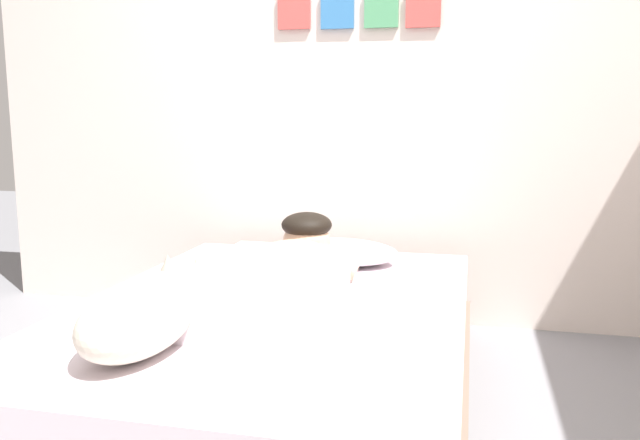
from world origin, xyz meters
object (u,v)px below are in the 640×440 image
object	(u,v)px
person_lying	(281,275)
coffee_cup	(339,268)
bed	(274,357)
dog	(146,313)
cell_phone	(215,284)
pillow	(339,252)

from	to	relation	value
person_lying	coffee_cup	world-z (taller)	person_lying
bed	coffee_cup	distance (m)	0.49
person_lying	dog	world-z (taller)	person_lying
cell_phone	bed	bearing A→B (deg)	-29.13
pillow	person_lying	distance (m)	0.65
bed	dog	size ratio (longest dim) A/B	3.32
dog	coffee_cup	size ratio (longest dim) A/B	4.60
coffee_cup	dog	bearing A→B (deg)	-111.23
pillow	person_lying	xyz separation A→B (m)	(-0.07, -0.64, 0.05)
pillow	dog	xyz separation A→B (m)	(-0.31, -1.14, 0.05)
dog	coffee_cup	world-z (taller)	dog
cell_phone	person_lying	bearing A→B (deg)	-29.75
bed	dog	bearing A→B (deg)	-111.78
pillow	dog	world-z (taller)	dog
pillow	dog	bearing A→B (deg)	-105.40
person_lying	cell_phone	xyz separation A→B (m)	(-0.32, 0.18, -0.10)
cell_phone	dog	bearing A→B (deg)	-83.47
bed	pillow	distance (m)	0.68
bed	coffee_cup	world-z (taller)	coffee_cup
pillow	person_lying	size ratio (longest dim) A/B	0.57
coffee_cup	cell_phone	world-z (taller)	coffee_cup
person_lying	coffee_cup	bearing A→B (deg)	74.63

